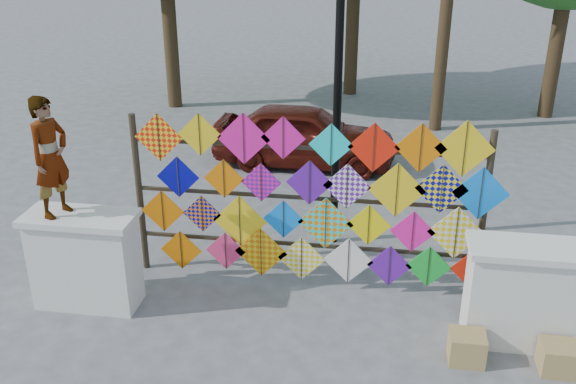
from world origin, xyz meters
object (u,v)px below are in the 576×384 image
object	(u,v)px
vendor_woman	(50,157)
lamppost	(338,70)
sedan	(305,135)
kite_rack	(316,203)

from	to	relation	value
vendor_woman	lamppost	size ratio (longest dim) A/B	0.34
sedan	lamppost	world-z (taller)	lamppost
lamppost	vendor_woman	bearing A→B (deg)	-145.95
lamppost	sedan	bearing A→B (deg)	104.81
vendor_woman	sedan	distance (m)	6.12
sedan	lamppost	bearing A→B (deg)	-163.44
sedan	lamppost	size ratio (longest dim) A/B	0.81
vendor_woman	lamppost	xyz separation A→B (m)	(3.26, 2.20, 0.66)
vendor_woman	lamppost	world-z (taller)	lamppost
kite_rack	lamppost	distance (m)	1.95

